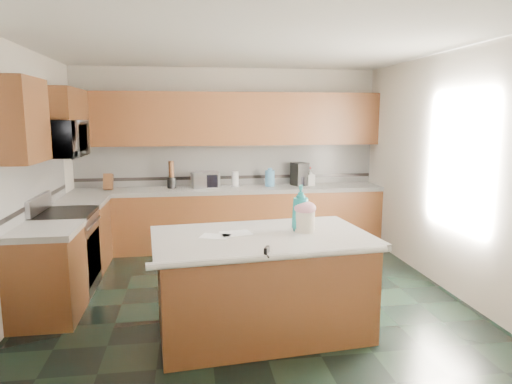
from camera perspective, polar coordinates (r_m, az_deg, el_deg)
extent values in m
plane|color=black|center=(5.18, -1.10, -13.01)|extent=(4.60, 4.60, 0.00)
plane|color=white|center=(4.84, -1.21, 18.04)|extent=(4.60, 4.60, 0.00)
cube|color=beige|center=(7.12, -3.53, 4.36)|extent=(4.60, 0.04, 2.70)
cube|color=beige|center=(2.58, 5.43, -4.62)|extent=(4.60, 0.04, 2.70)
cube|color=beige|center=(5.09, -28.07, 1.25)|extent=(0.04, 4.60, 2.70)
cube|color=beige|center=(5.61, 23.08, 2.27)|extent=(0.04, 4.60, 2.70)
cube|color=#321D0E|center=(6.95, -3.23, -3.45)|extent=(4.60, 0.60, 0.86)
cube|color=white|center=(6.86, -3.26, 0.30)|extent=(4.60, 0.64, 0.06)
cube|color=#321D0E|center=(6.91, -3.45, 9.11)|extent=(4.60, 0.33, 0.78)
cube|color=silver|center=(7.10, -3.50, 3.41)|extent=(4.60, 0.02, 0.63)
cube|color=black|center=(7.12, -3.48, 1.85)|extent=(4.60, 0.01, 0.05)
cube|color=#321D0E|center=(6.38, -20.87, -5.22)|extent=(0.60, 0.82, 0.86)
cube|color=white|center=(6.29, -21.11, -1.15)|extent=(0.64, 0.82, 0.06)
cube|color=#321D0E|center=(4.96, -24.64, -9.60)|extent=(0.60, 0.72, 0.86)
cube|color=white|center=(4.84, -25.01, -4.43)|extent=(0.64, 0.72, 0.06)
cube|color=silver|center=(5.61, -25.81, 0.89)|extent=(0.02, 2.30, 0.63)
cube|color=black|center=(5.63, -25.62, -1.07)|extent=(0.01, 2.30, 0.05)
cube|color=#321D0E|center=(6.36, -22.61, 8.39)|extent=(0.33, 1.09, 0.78)
cube|color=#321D0E|center=(4.76, -27.46, 7.96)|extent=(0.33, 0.72, 0.78)
cube|color=#B7B7BC|center=(5.64, -22.57, -7.11)|extent=(0.60, 0.76, 0.88)
cube|color=black|center=(5.59, -19.64, -7.51)|extent=(0.02, 0.68, 0.55)
cube|color=black|center=(5.53, -22.87, -2.53)|extent=(0.62, 0.78, 0.04)
cylinder|color=#B7B7BC|center=(5.49, -19.55, -3.71)|extent=(0.02, 0.66, 0.02)
cube|color=#B7B7BC|center=(5.58, -25.53, -1.36)|extent=(0.06, 0.76, 0.18)
imported|color=#B7B7BC|center=(5.43, -23.43, 6.10)|extent=(0.50, 0.73, 0.41)
cube|color=#321D0E|center=(4.28, 0.71, -11.71)|extent=(1.93, 1.22, 0.86)
cube|color=white|center=(4.14, 0.72, -5.76)|extent=(2.04, 1.33, 0.06)
cylinder|color=white|center=(3.59, 2.20, -8.14)|extent=(1.94, 0.24, 0.06)
cylinder|color=silver|center=(4.25, 6.12, -3.67)|extent=(0.23, 0.23, 0.19)
ellipsoid|color=pink|center=(4.22, 6.15, -2.00)|extent=(0.20, 0.20, 0.13)
cylinder|color=tan|center=(4.21, 6.16, -1.41)|extent=(0.07, 0.02, 0.02)
sphere|color=tan|center=(4.20, 5.72, -1.42)|extent=(0.03, 0.03, 0.03)
sphere|color=tan|center=(4.22, 6.60, -1.40)|extent=(0.03, 0.03, 0.03)
imported|color=teal|center=(4.25, 5.59, -2.02)|extent=(0.21, 0.21, 0.43)
cube|color=white|center=(4.18, -2.54, -5.17)|extent=(0.31, 0.26, 0.00)
cube|color=white|center=(4.09, -5.14, -5.53)|extent=(0.30, 0.26, 0.00)
cube|color=black|center=(3.59, 1.35, -7.47)|extent=(0.06, 0.09, 0.08)
cylinder|color=black|center=(3.55, 1.49, -8.03)|extent=(0.01, 0.06, 0.01)
cube|color=#472814|center=(6.96, -17.98, 1.20)|extent=(0.13, 0.18, 0.25)
cylinder|color=black|center=(6.90, -10.50, 1.15)|extent=(0.13, 0.13, 0.17)
cylinder|color=#472814|center=(6.87, -10.55, 2.83)|extent=(0.08, 0.08, 0.24)
cube|color=#B7B7BC|center=(6.87, -6.35, 1.48)|extent=(0.43, 0.33, 0.23)
cube|color=black|center=(6.74, -6.31, 1.34)|extent=(0.36, 0.01, 0.19)
cylinder|color=white|center=(6.95, -2.61, 1.63)|extent=(0.10, 0.10, 0.23)
cylinder|color=#B7B7BC|center=(6.96, -2.61, 0.75)|extent=(0.15, 0.15, 0.01)
cylinder|color=teal|center=(6.98, 1.74, 1.72)|extent=(0.15, 0.15, 0.24)
cylinder|color=teal|center=(6.96, 1.75, 2.85)|extent=(0.07, 0.07, 0.03)
cube|color=black|center=(7.09, 5.47, 2.25)|extent=(0.27, 0.28, 0.35)
cylinder|color=black|center=(7.05, 5.56, 1.36)|extent=(0.15, 0.15, 0.15)
imported|color=white|center=(7.11, 6.80, 1.85)|extent=(0.14, 0.14, 0.26)
cylinder|color=red|center=(7.09, 6.82, 3.00)|extent=(0.02, 0.02, 0.03)
cube|color=white|center=(5.41, 24.01, 3.57)|extent=(0.02, 1.40, 1.10)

